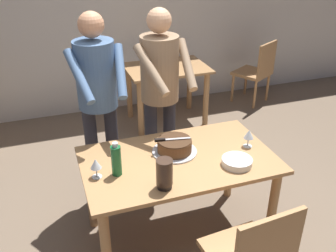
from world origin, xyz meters
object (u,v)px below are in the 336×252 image
object	(u,v)px
hurricane_lamp	(164,174)
background_table	(167,79)
person_standing_beside	(98,93)
wine_glass_far	(96,164)
background_chair_0	(257,70)
water_bottle	(116,160)
cake_knife	(165,140)
cake_on_platter	(175,146)
main_dining_table	(178,172)
wine_glass_near	(249,135)
person_cutting_cake	(160,86)
plate_stack	(237,162)

from	to	relation	value
hurricane_lamp	background_table	xyz separation A→B (m)	(0.80, 2.30, -0.28)
person_standing_beside	wine_glass_far	bearing A→B (deg)	-102.21
person_standing_beside	background_chair_0	xyz separation A→B (m)	(2.44, 1.49, -0.58)
water_bottle	background_chair_0	bearing A→B (deg)	41.90
hurricane_lamp	background_chair_0	xyz separation A→B (m)	(2.20, 2.45, -0.37)
water_bottle	cake_knife	bearing A→B (deg)	20.91
cake_on_platter	water_bottle	distance (m)	0.50
main_dining_table	water_bottle	bearing A→B (deg)	-174.11
wine_glass_far	cake_knife	bearing A→B (deg)	14.66
main_dining_table	water_bottle	size ratio (longest dim) A/B	5.68
main_dining_table	background_chair_0	distance (m)	2.93
main_dining_table	wine_glass_near	size ratio (longest dim) A/B	9.86
person_standing_beside	person_cutting_cake	bearing A→B (deg)	-3.27
hurricane_lamp	water_bottle	bearing A→B (deg)	136.39
main_dining_table	cake_knife	xyz separation A→B (m)	(-0.07, 0.10, 0.24)
main_dining_table	cake_on_platter	xyz separation A→B (m)	(-0.00, 0.09, 0.17)
plate_stack	person_cutting_cake	size ratio (longest dim) A/B	0.13
wine_glass_near	water_bottle	size ratio (longest dim) A/B	0.58
cake_knife	plate_stack	bearing A→B (deg)	-36.34
water_bottle	hurricane_lamp	size ratio (longest dim) A/B	1.19
background_table	main_dining_table	bearing A→B (deg)	-106.49
plate_stack	background_table	size ratio (longest dim) A/B	0.22
cake_knife	person_standing_beside	size ratio (longest dim) A/B	0.16
water_bottle	hurricane_lamp	world-z (taller)	water_bottle
main_dining_table	cake_knife	world-z (taller)	cake_knife
plate_stack	wine_glass_far	xyz separation A→B (m)	(-0.97, 0.18, 0.08)
person_standing_beside	background_table	xyz separation A→B (m)	(1.05, 1.35, -0.50)
wine_glass_near	background_table	xyz separation A→B (m)	(0.03, 2.02, -0.28)
background_table	hurricane_lamp	bearing A→B (deg)	-109.26
water_bottle	background_table	xyz separation A→B (m)	(1.07, 2.05, -0.29)
cake_knife	wine_glass_far	size ratio (longest dim) A/B	1.87
wine_glass_near	water_bottle	bearing A→B (deg)	-178.04
person_standing_beside	background_table	distance (m)	1.78
hurricane_lamp	cake_knife	bearing A→B (deg)	70.76
water_bottle	person_cutting_cake	xyz separation A→B (m)	(0.54, 0.68, 0.21)
main_dining_table	plate_stack	distance (m)	0.45
cake_knife	background_table	distance (m)	2.03
background_table	person_cutting_cake	bearing A→B (deg)	-111.03
cake_on_platter	person_cutting_cake	size ratio (longest dim) A/B	0.20
hurricane_lamp	main_dining_table	bearing A→B (deg)	54.63
background_chair_0	water_bottle	bearing A→B (deg)	-138.10
background_table	wine_glass_far	bearing A→B (deg)	-120.52
cake_on_platter	background_table	distance (m)	2.02
cake_knife	hurricane_lamp	size ratio (longest dim) A/B	1.28
cake_on_platter	hurricane_lamp	world-z (taller)	hurricane_lamp
background_table	person_standing_beside	bearing A→B (deg)	-128.05
cake_knife	hurricane_lamp	distance (m)	0.43
plate_stack	person_standing_beside	xyz separation A→B (m)	(-0.82, 0.88, 0.30)
main_dining_table	background_chair_0	bearing A→B (deg)	47.36
wine_glass_near	hurricane_lamp	bearing A→B (deg)	-159.96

